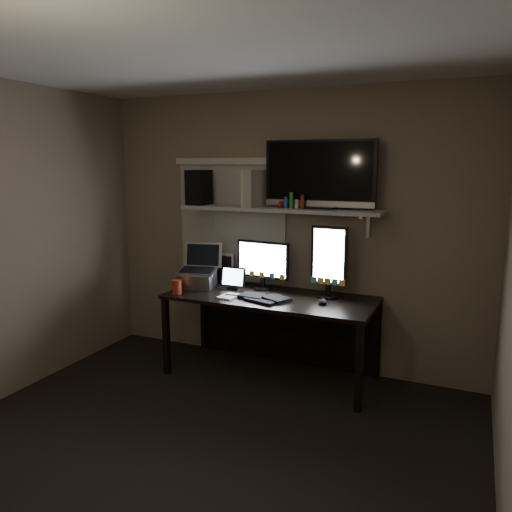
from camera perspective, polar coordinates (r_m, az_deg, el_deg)
The scene contains 20 objects.
floor at distance 3.46m, azimuth -8.14°, elevation -22.18°, with size 3.60×3.60×0.00m, color black.
ceiling at distance 2.98m, azimuth -9.51°, elevation 22.76°, with size 3.60×3.60×0.00m, color silver.
back_wall at distance 4.57m, azimuth 3.46°, elevation 2.85°, with size 3.60×3.60×0.00m, color #7A6C57.
window_blinds at distance 4.77m, azimuth -2.81°, elevation 3.79°, with size 1.10×0.02×1.10m, color beige.
desk at distance 4.49m, azimuth 2.23°, elevation -6.39°, with size 1.80×0.75×0.73m.
wall_shelf at distance 4.38m, azimuth 2.69°, elevation 5.35°, with size 1.80×0.35×0.03m, color #B3B2AE.
monitor_landscape at distance 4.51m, azimuth 0.79°, elevation -1.03°, with size 0.51×0.05×0.45m, color black.
monitor_portrait at distance 4.25m, azimuth 8.34°, elevation -0.65°, with size 0.31×0.06×0.63m, color black.
keyboard at distance 4.24m, azimuth 0.98°, elevation -4.76°, with size 0.44×0.17×0.03m, color black.
mouse at distance 4.12m, azimuth 7.62°, elevation -5.18°, with size 0.07×0.11×0.04m, color black.
notepad at distance 4.31m, azimuth -3.05°, elevation -4.61°, with size 0.14×0.20×0.01m, color white.
tablet at distance 4.54m, azimuth -2.57°, elevation -2.53°, with size 0.24×0.10×0.21m, color black.
file_sorter at distance 4.79m, azimuth -3.97°, elevation -1.38°, with size 0.23×0.10×0.29m, color black.
laptop at distance 4.60m, azimuth -6.77°, elevation -1.20°, with size 0.35×0.29×0.40m, color #A6A5AA.
cup at distance 4.45m, azimuth -9.05°, elevation -3.51°, with size 0.08×0.08×0.12m, color maroon.
sticky_notes at distance 4.31m, azimuth -1.48°, elevation -4.64°, with size 0.28×0.20×0.00m, color yellow, non-canonical shape.
tv at distance 4.29m, azimuth 7.29°, elevation 9.22°, with size 0.96×0.17×0.58m, color black.
game_console at distance 4.46m, azimuth -0.27°, elevation 7.73°, with size 0.08×0.27×0.32m, color beige.
speaker at distance 4.71m, azimuth -6.55°, elevation 7.80°, with size 0.17×0.21×0.32m, color black.
bottles at distance 4.30m, azimuth 4.06°, elevation 6.33°, with size 0.21×0.05×0.13m, color #A50F0C, non-canonical shape.
Camera 1 is at (1.58, -2.44, 1.87)m, focal length 35.00 mm.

